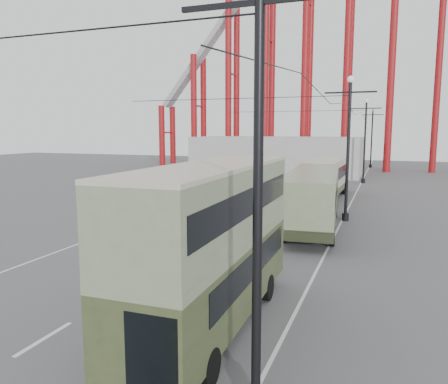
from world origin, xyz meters
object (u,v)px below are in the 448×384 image
at_px(single_decker_green, 313,196).
at_px(single_decker_cream, 325,177).
at_px(double_decker_bus, 213,238).
at_px(lamp_post_near, 260,27).
at_px(pedestrian, 232,263).

bearing_deg(single_decker_green, single_decker_cream, 88.82).
height_order(double_decker_bus, single_decker_green, double_decker_bus).
height_order(lamp_post_near, double_decker_bus, lamp_post_near).
bearing_deg(pedestrian, single_decker_cream, -121.23).
bearing_deg(lamp_post_near, single_decker_cream, 94.85).
height_order(single_decker_green, pedestrian, single_decker_green).
xyz_separation_m(single_decker_cream, pedestrian, (-0.36, -23.59, -0.93)).
bearing_deg(single_decker_green, double_decker_bus, -97.67).
distance_m(lamp_post_near, double_decker_bus, 6.58).
relative_size(double_decker_bus, single_decker_green, 0.74).
distance_m(double_decker_bus, single_decker_green, 14.78).
relative_size(single_decker_green, pedestrian, 6.41).
xyz_separation_m(lamp_post_near, double_decker_bus, (-2.35, 3.45, -5.09)).
bearing_deg(double_decker_bus, single_decker_green, 86.85).
relative_size(lamp_post_near, single_decker_green, 0.87).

